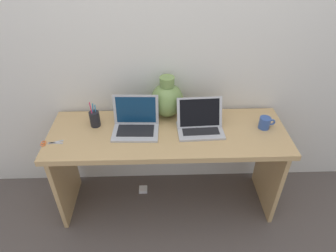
% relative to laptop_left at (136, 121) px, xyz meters
% --- Properties ---
extents(ground_plane, '(6.00, 6.00, 0.00)m').
position_rel_laptop_left_xyz_m(ground_plane, '(0.22, -0.04, -0.80)').
color(ground_plane, '#564C47').
extents(back_wall, '(4.40, 0.04, 2.40)m').
position_rel_laptop_left_xyz_m(back_wall, '(0.22, 0.28, 0.40)').
color(back_wall, silver).
rests_on(back_wall, ground).
extents(desk, '(1.67, 0.56, 0.74)m').
position_rel_laptop_left_xyz_m(desk, '(0.22, -0.04, -0.21)').
color(desk, tan).
rests_on(desk, ground).
extents(laptop_left, '(0.32, 0.24, 0.24)m').
position_rel_laptop_left_xyz_m(laptop_left, '(0.00, 0.00, 0.00)').
color(laptop_left, '#B2B2B7').
rests_on(laptop_left, desk).
extents(laptop_right, '(0.33, 0.24, 0.22)m').
position_rel_laptop_left_xyz_m(laptop_right, '(0.45, -0.02, -0.01)').
color(laptop_right, '#B2B2B7').
rests_on(laptop_right, desk).
extents(green_vase, '(0.24, 0.24, 0.31)m').
position_rel_laptop_left_xyz_m(green_vase, '(0.22, 0.18, 0.07)').
color(green_vase, '#75934C').
rests_on(green_vase, desk).
extents(coffee_mug, '(0.12, 0.08, 0.08)m').
position_rel_laptop_left_xyz_m(coffee_mug, '(0.91, -0.02, -0.02)').
color(coffee_mug, '#335199').
rests_on(coffee_mug, desk).
extents(pen_cup, '(0.07, 0.07, 0.19)m').
position_rel_laptop_left_xyz_m(pen_cup, '(-0.29, 0.05, -0.00)').
color(pen_cup, black).
rests_on(pen_cup, desk).
extents(scissors, '(0.15, 0.06, 0.01)m').
position_rel_laptop_left_xyz_m(scissors, '(-0.58, -0.15, -0.06)').
color(scissors, '#B7B7BC').
rests_on(scissors, desk).
extents(power_brick, '(0.07, 0.07, 0.03)m').
position_rel_laptop_left_xyz_m(power_brick, '(0.01, 0.08, -0.78)').
color(power_brick, white).
rests_on(power_brick, ground).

